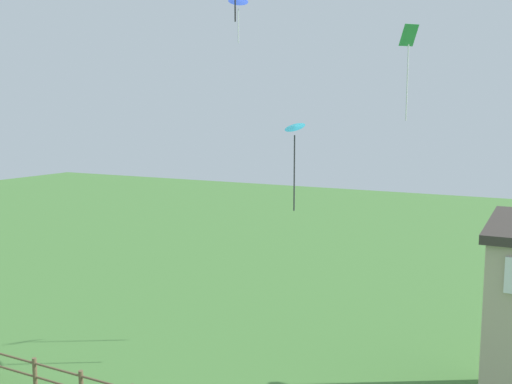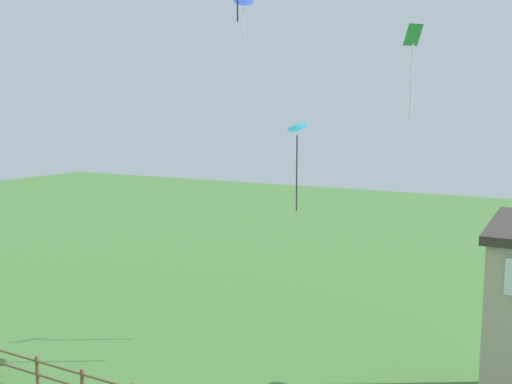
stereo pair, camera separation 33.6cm
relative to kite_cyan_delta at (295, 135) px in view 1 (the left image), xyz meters
name	(u,v)px [view 1 (the left image)]	position (x,y,z in m)	size (l,w,h in m)	color
kite_cyan_delta	(295,135)	(0.00, 0.00, 0.00)	(0.89, 0.86, 3.11)	#2DB2C6
kite_blue_delta	(238,2)	(-5.25, 5.51, 5.86)	(1.23, 1.21, 2.17)	blue
kite_green_diamond	(408,55)	(2.90, 4.04, 2.96)	(0.72, 0.72, 3.58)	green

